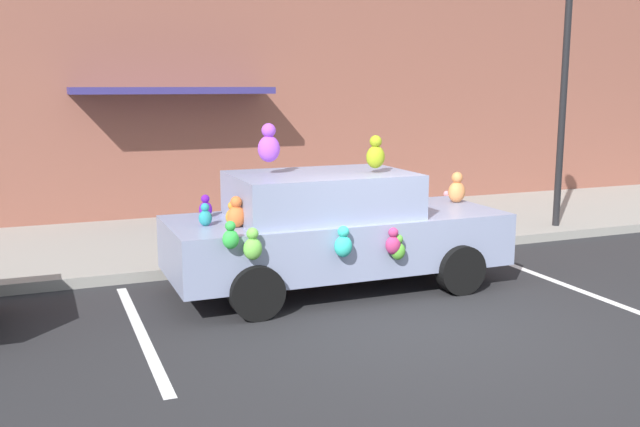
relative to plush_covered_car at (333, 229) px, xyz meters
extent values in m
plane|color=#262628|center=(0.29, -1.77, -0.80)|extent=(60.00, 60.00, 0.00)
cube|color=gray|center=(0.29, 3.23, -0.72)|extent=(24.00, 4.00, 0.15)
cube|color=brown|center=(0.29, 5.38, 2.40)|extent=(24.00, 0.30, 6.40)
cube|color=navy|center=(-1.14, 4.83, 1.75)|extent=(3.60, 1.10, 0.12)
cube|color=silver|center=(2.96, -0.77, -0.80)|extent=(0.12, 3.60, 0.01)
cube|color=silver|center=(-2.60, -0.77, -0.80)|extent=(0.12, 3.60, 0.01)
cube|color=#8893B6|center=(0.06, 0.01, -0.16)|extent=(4.39, 1.68, 0.68)
cube|color=#8893B6|center=(-0.16, 0.01, 0.46)|extent=(2.28, 1.48, 0.56)
cylinder|color=black|center=(1.42, 0.85, -0.48)|extent=(0.64, 0.22, 0.64)
cylinder|color=black|center=(1.42, -0.83, -0.48)|extent=(0.64, 0.22, 0.64)
cylinder|color=black|center=(-1.30, 0.85, -0.48)|extent=(0.64, 0.22, 0.64)
cylinder|color=black|center=(-1.30, -0.83, -0.48)|extent=(0.64, 0.22, 0.64)
ellipsoid|color=#59B336|center=(0.48, -0.91, -0.14)|extent=(0.18, 0.15, 0.22)
sphere|color=#59B336|center=(0.48, -0.91, 0.01)|extent=(0.12, 0.12, 0.12)
ellipsoid|color=gold|center=(-1.38, -0.15, 0.28)|extent=(0.17, 0.14, 0.20)
sphere|color=gold|center=(-1.38, -0.15, 0.42)|extent=(0.11, 0.11, 0.11)
ellipsoid|color=green|center=(-1.61, -0.91, 0.18)|extent=(0.18, 0.15, 0.22)
sphere|color=green|center=(-1.61, -0.91, 0.33)|extent=(0.12, 0.12, 0.12)
ellipsoid|color=#6216A2|center=(-1.56, 0.48, 0.28)|extent=(0.17, 0.14, 0.20)
sphere|color=#6216A2|center=(-1.56, 0.48, 0.42)|extent=(0.11, 0.11, 0.11)
ellipsoid|color=#70CC4A|center=(-1.36, -0.92, 0.06)|extent=(0.21, 0.17, 0.25)
sphere|color=#70CC4A|center=(-1.36, -0.92, 0.23)|extent=(0.14, 0.14, 0.14)
ellipsoid|color=#8FA21B|center=(0.48, -0.26, 0.95)|extent=(0.24, 0.20, 0.29)
sphere|color=#8FA21B|center=(0.48, -0.26, 1.15)|extent=(0.16, 0.16, 0.16)
ellipsoid|color=#BA52DF|center=(-0.66, -0.07, 0.31)|extent=(0.21, 0.17, 0.25)
sphere|color=#BA52DF|center=(-0.66, -0.07, 0.48)|extent=(0.14, 0.14, 0.14)
ellipsoid|color=#33D3BF|center=(-0.26, -0.92, -0.01)|extent=(0.22, 0.18, 0.26)
sphere|color=#33D3BF|center=(-0.26, -0.92, 0.17)|extent=(0.14, 0.14, 0.14)
ellipsoid|color=orange|center=(-1.37, -0.30, 0.31)|extent=(0.22, 0.18, 0.26)
sphere|color=orange|center=(-1.37, -0.30, 0.49)|extent=(0.14, 0.14, 0.14)
ellipsoid|color=#B8336A|center=(0.40, -0.91, -0.06)|extent=(0.19, 0.16, 0.23)
sphere|color=#B8336A|center=(0.40, -0.91, 0.10)|extent=(0.12, 0.12, 0.12)
ellipsoid|color=#E98B4B|center=(2.05, 0.27, 0.34)|extent=(0.26, 0.21, 0.30)
sphere|color=#E98B4B|center=(2.05, 0.27, 0.55)|extent=(0.16, 0.16, 0.16)
ellipsoid|color=teal|center=(-1.69, -0.08, 0.28)|extent=(0.16, 0.13, 0.19)
sphere|color=teal|center=(-1.69, -0.08, 0.41)|extent=(0.10, 0.10, 0.10)
ellipsoid|color=#AC4CE0|center=(-0.82, 0.11, 1.07)|extent=(0.28, 0.23, 0.33)
sphere|color=#AC4CE0|center=(-0.82, 0.11, 1.29)|extent=(0.18, 0.18, 0.18)
ellipsoid|color=pink|center=(3.11, 2.09, -0.42)|extent=(0.37, 0.30, 0.46)
sphere|color=pink|center=(3.11, 2.09, -0.10)|extent=(0.26, 0.26, 0.26)
sphere|color=pink|center=(3.02, 2.09, -0.01)|extent=(0.11, 0.11, 0.11)
sphere|color=pink|center=(3.20, 2.09, -0.01)|extent=(0.11, 0.11, 0.11)
cylinder|color=black|center=(5.11, 1.73, 1.32)|extent=(0.12, 0.12, 3.94)
camera|label=1|loc=(-3.54, -8.33, 1.85)|focal=39.82mm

